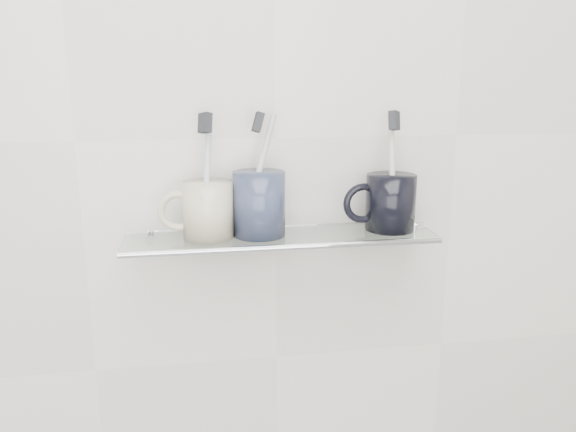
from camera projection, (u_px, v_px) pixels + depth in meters
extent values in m
plane|color=beige|center=(275.00, 138.00, 0.93)|extent=(2.50, 0.00, 2.50)
cube|color=silver|center=(281.00, 237.00, 0.91)|extent=(0.50, 0.12, 0.01)
cylinder|color=silver|center=(286.00, 247.00, 0.86)|extent=(0.50, 0.01, 0.01)
cylinder|color=silver|center=(151.00, 241.00, 0.93)|extent=(0.02, 0.03, 0.02)
cylinder|color=silver|center=(395.00, 231.00, 0.99)|extent=(0.02, 0.03, 0.02)
cylinder|color=silver|center=(208.00, 210.00, 0.89)|extent=(0.08, 0.08, 0.09)
torus|color=silver|center=(178.00, 211.00, 0.88)|extent=(0.07, 0.01, 0.07)
cylinder|color=#AAB8C2|center=(207.00, 175.00, 0.87)|extent=(0.03, 0.06, 0.19)
cube|color=#222327|center=(205.00, 123.00, 0.85)|extent=(0.02, 0.03, 0.03)
cylinder|color=#212A3D|center=(259.00, 204.00, 0.90)|extent=(0.11, 0.11, 0.10)
torus|color=#212A3D|center=(229.00, 205.00, 0.89)|extent=(0.07, 0.01, 0.07)
cylinder|color=#ACACAC|center=(259.00, 173.00, 0.88)|extent=(0.06, 0.04, 0.18)
cube|color=#222327|center=(258.00, 122.00, 0.87)|extent=(0.02, 0.03, 0.04)
cylinder|color=black|center=(391.00, 202.00, 0.93)|extent=(0.10, 0.10, 0.09)
torus|color=black|center=(363.00, 203.00, 0.92)|extent=(0.07, 0.01, 0.07)
cylinder|color=beige|center=(392.00, 170.00, 0.92)|extent=(0.01, 0.05, 0.19)
cube|color=#222327|center=(394.00, 120.00, 0.90)|extent=(0.02, 0.03, 0.03)
cylinder|color=silver|center=(413.00, 224.00, 0.95)|extent=(0.04, 0.04, 0.02)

